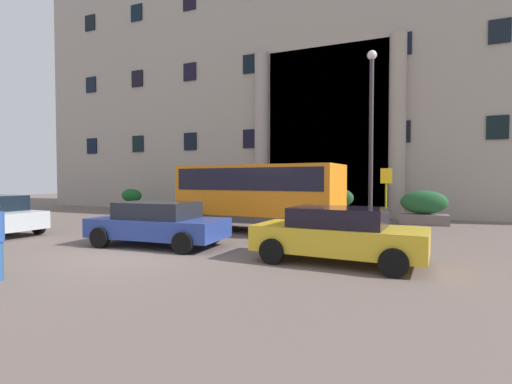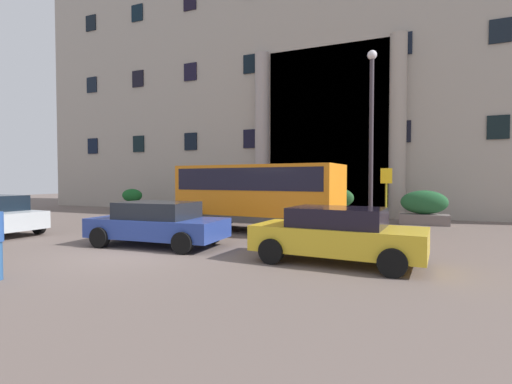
# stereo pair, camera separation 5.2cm
# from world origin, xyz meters

# --- Properties ---
(ground_plane) EXTENTS (80.00, 64.00, 0.12)m
(ground_plane) POSITION_xyz_m (0.00, 0.00, -0.06)
(ground_plane) COLOR #685953
(office_building_facade) EXTENTS (37.76, 9.68, 20.67)m
(office_building_facade) POSITION_xyz_m (0.01, 17.48, 10.33)
(office_building_facade) COLOR #A2978B
(office_building_facade) RESTS_ON ground_plane
(orange_minibus) EXTENTS (6.57, 3.01, 2.60)m
(orange_minibus) POSITION_xyz_m (1.47, 5.50, 1.57)
(orange_minibus) COLOR orange
(orange_minibus) RESTS_ON ground_plane
(bus_stop_sign) EXTENTS (0.44, 0.08, 2.49)m
(bus_stop_sign) POSITION_xyz_m (6.09, 7.60, 1.55)
(bus_stop_sign) COLOR olive
(bus_stop_sign) RESTS_ON ground_plane
(hedge_planter_far_east) EXTENTS (1.48, 0.93, 1.58)m
(hedge_planter_far_east) POSITION_xyz_m (-4.37, 10.58, 0.77)
(hedge_planter_far_east) COLOR slate
(hedge_planter_far_east) RESTS_ON ground_plane
(hedge_planter_far_west) EXTENTS (2.09, 0.90, 1.56)m
(hedge_planter_far_west) POSITION_xyz_m (7.54, 10.44, 0.75)
(hedge_planter_far_west) COLOR slate
(hedge_planter_far_west) RESTS_ON ground_plane
(hedge_planter_entrance_left) EXTENTS (1.64, 0.70, 1.63)m
(hedge_planter_entrance_left) POSITION_xyz_m (3.63, 10.59, 0.79)
(hedge_planter_entrance_left) COLOR gray
(hedge_planter_entrance_left) RESTS_ON ground_plane
(hedge_planter_west) EXTENTS (1.53, 0.82, 1.45)m
(hedge_planter_west) POSITION_xyz_m (-9.22, 10.47, 0.70)
(hedge_planter_west) COLOR slate
(hedge_planter_west) RESTS_ON ground_plane
(parked_hatchback_near) EXTENTS (4.21, 2.18, 1.36)m
(parked_hatchback_near) POSITION_xyz_m (5.36, 1.20, 0.71)
(parked_hatchback_near) COLOR gold
(parked_hatchback_near) RESTS_ON ground_plane
(parked_compact_extra) EXTENTS (4.28, 2.21, 1.36)m
(parked_compact_extra) POSITION_xyz_m (-0.21, 1.39, 0.70)
(parked_compact_extra) COLOR #283F94
(parked_compact_extra) RESTS_ON ground_plane
(scooter_by_planter) EXTENTS (1.97, 0.55, 0.89)m
(scooter_by_planter) POSITION_xyz_m (5.66, 3.10, 0.46)
(scooter_by_planter) COLOR black
(scooter_by_planter) RESTS_ON ground_plane
(motorcycle_far_end) EXTENTS (2.05, 0.64, 0.89)m
(motorcycle_far_end) POSITION_xyz_m (-1.18, 3.32, 0.46)
(motorcycle_far_end) COLOR black
(motorcycle_far_end) RESTS_ON ground_plane
(lamppost_plaza_centre) EXTENTS (0.40, 0.40, 7.54)m
(lamppost_plaza_centre) POSITION_xyz_m (5.39, 8.65, 4.39)
(lamppost_plaza_centre) COLOR #393139
(lamppost_plaza_centre) RESTS_ON ground_plane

